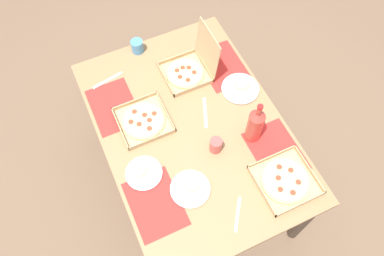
% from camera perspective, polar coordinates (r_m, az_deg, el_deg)
% --- Properties ---
extents(ground_plane, '(6.00, 6.00, 0.00)m').
position_cam_1_polar(ground_plane, '(2.94, -0.00, -7.17)').
color(ground_plane, brown).
extents(dining_table, '(1.49, 1.04, 0.76)m').
position_cam_1_polar(dining_table, '(2.35, -0.00, -1.23)').
color(dining_table, '#3F3328').
rests_on(dining_table, ground_plane).
extents(placemat_near_left, '(0.36, 0.26, 0.00)m').
position_cam_1_polar(placemat_near_left, '(2.38, -11.58, 3.17)').
color(placemat_near_left, red).
rests_on(placemat_near_left, dining_table).
extents(placemat_near_right, '(0.36, 0.26, 0.00)m').
position_cam_1_polar(placemat_near_right, '(2.08, -5.48, -11.15)').
color(placemat_near_right, red).
rests_on(placemat_near_right, dining_table).
extents(placemat_far_left, '(0.36, 0.26, 0.00)m').
position_cam_1_polar(placemat_far_left, '(2.52, 4.50, 9.21)').
color(placemat_far_left, red).
rests_on(placemat_far_left, dining_table).
extents(placemat_far_right, '(0.36, 0.26, 0.00)m').
position_cam_1_polar(placemat_far_right, '(2.24, 12.33, -3.36)').
color(placemat_far_right, red).
rests_on(placemat_far_right, dining_table).
extents(pizza_box_center, '(0.27, 0.31, 0.31)m').
position_cam_1_polar(pizza_box_center, '(2.44, -0.31, 8.93)').
color(pizza_box_center, tan).
rests_on(pizza_box_center, dining_table).
extents(pizza_box_edge_far, '(0.29, 0.29, 0.04)m').
position_cam_1_polar(pizza_box_edge_far, '(2.28, -7.24, 1.08)').
color(pizza_box_edge_far, tan).
rests_on(pizza_box_edge_far, dining_table).
extents(pizza_box_corner_left, '(0.31, 0.31, 0.04)m').
position_cam_1_polar(pizza_box_corner_left, '(2.16, 13.69, -7.57)').
color(pizza_box_corner_left, tan).
rests_on(pizza_box_corner_left, dining_table).
extents(plate_far_left, '(0.23, 0.23, 0.03)m').
position_cam_1_polar(plate_far_left, '(2.41, 7.20, 5.86)').
color(plate_far_left, white).
rests_on(plate_far_left, dining_table).
extents(plate_middle, '(0.22, 0.22, 0.03)m').
position_cam_1_polar(plate_middle, '(2.09, -0.24, -8.98)').
color(plate_middle, white).
rests_on(plate_middle, dining_table).
extents(plate_far_right, '(0.20, 0.20, 0.03)m').
position_cam_1_polar(plate_far_right, '(2.14, -7.22, -6.65)').
color(plate_far_right, white).
rests_on(plate_far_right, dining_table).
extents(soda_bottle, '(0.09, 0.09, 0.32)m').
position_cam_1_polar(soda_bottle, '(2.14, 9.36, 0.49)').
color(soda_bottle, '#B2382D').
rests_on(soda_bottle, dining_table).
extents(cup_clear_left, '(0.08, 0.08, 0.09)m').
position_cam_1_polar(cup_clear_left, '(2.58, -8.14, 11.94)').
color(cup_clear_left, teal).
rests_on(cup_clear_left, dining_table).
extents(cup_dark, '(0.07, 0.07, 0.10)m').
position_cam_1_polar(cup_dark, '(2.15, 3.55, -2.55)').
color(cup_dark, '#BF4742').
rests_on(cup_dark, dining_table).
extents(knife_by_far_left, '(0.20, 0.10, 0.00)m').
position_cam_1_polar(knife_by_far_left, '(2.31, 1.98, 2.32)').
color(knife_by_far_left, '#B7B7BC').
rests_on(knife_by_far_left, dining_table).
extents(knife_by_near_right, '(0.06, 0.21, 0.00)m').
position_cam_1_polar(knife_by_near_right, '(2.50, -12.45, 6.92)').
color(knife_by_near_right, '#B7B7BC').
rests_on(knife_by_near_right, dining_table).
extents(fork_by_near_left, '(0.16, 0.12, 0.00)m').
position_cam_1_polar(fork_by_near_left, '(2.07, 6.70, -12.65)').
color(fork_by_near_left, '#B7B7BC').
rests_on(fork_by_near_left, dining_table).
extents(fork_by_far_right, '(0.19, 0.02, 0.00)m').
position_cam_1_polar(fork_by_far_right, '(2.66, 2.31, 13.19)').
color(fork_by_far_right, '#B7B7BC').
rests_on(fork_by_far_right, dining_table).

